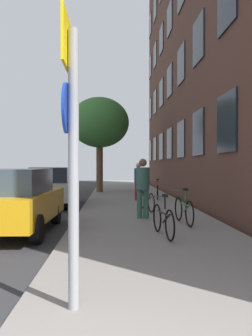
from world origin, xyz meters
name	(u,v)px	position (x,y,z in m)	size (l,w,h in m)	color
ground_plane	(60,201)	(-2.40, 15.00, 0.00)	(41.80, 41.80, 0.00)	#332D28
road_asphalt	(16,201)	(-4.50, 15.00, 0.01)	(7.00, 38.00, 0.01)	#2D2D30
sidewalk	(132,199)	(1.10, 15.00, 0.06)	(4.20, 38.00, 0.12)	gray
building_facade	(187,4)	(3.69, 14.50, 9.40)	(0.56, 27.00, 18.75)	#513328
sign_post	(71,139)	(-0.35, 2.53, 2.01)	(0.16, 0.60, 3.29)	gray
traffic_light	(100,150)	(-0.71, 22.41, 2.82)	(0.43, 0.24, 3.96)	black
tree_near	(100,123)	(-0.61, 18.74, 4.24)	(3.53, 3.53, 5.65)	brown
bicycle_0	(163,220)	(1.26, 6.22, 0.50)	(0.42, 1.71, 0.96)	black
bicycle_1	(184,210)	(2.08, 7.80, 0.50)	(0.42, 1.70, 0.98)	black
bicycle_2	(146,200)	(1.33, 10.46, 0.49)	(0.52, 1.69, 0.95)	black
bicycle_3	(158,191)	(2.29, 14.47, 0.49)	(0.44, 1.65, 0.96)	black
pedestrian_0	(143,184)	(1.05, 8.78, 1.15)	(0.55, 0.55, 1.80)	#33594C
pedestrian_1	(138,179)	(1.33, 13.81, 1.10)	(0.42, 0.42, 1.71)	maroon
car_0	(16,200)	(-2.32, 7.29, 0.84)	(1.85, 3.97, 1.62)	orange
car_1	(53,186)	(-2.36, 12.87, 0.84)	(1.85, 4.10, 1.62)	#B7B7BC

